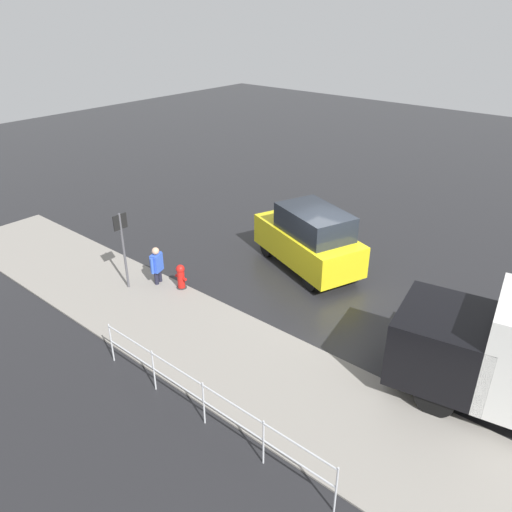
{
  "coord_description": "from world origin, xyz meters",
  "views": [
    {
      "loc": [
        -6.65,
        11.17,
        7.65
      ],
      "look_at": [
        1.87,
        1.06,
        0.9
      ],
      "focal_mm": 35.0,
      "sensor_mm": 36.0,
      "label": 1
    }
  ],
  "objects_px": {
    "moving_hatchback": "(309,239)",
    "pedestrian": "(157,264)",
    "sign_post": "(123,240)",
    "fire_hydrant": "(181,277)"
  },
  "relations": [
    {
      "from": "fire_hydrant",
      "to": "moving_hatchback",
      "type": "bearing_deg",
      "value": -120.78
    },
    {
      "from": "pedestrian",
      "to": "fire_hydrant",
      "type": "bearing_deg",
      "value": -162.07
    },
    {
      "from": "pedestrian",
      "to": "sign_post",
      "type": "bearing_deg",
      "value": 56.56
    },
    {
      "from": "sign_post",
      "to": "fire_hydrant",
      "type": "bearing_deg",
      "value": -141.71
    },
    {
      "from": "moving_hatchback",
      "to": "fire_hydrant",
      "type": "xyz_separation_m",
      "value": [
        2.11,
        3.54,
        -0.63
      ]
    },
    {
      "from": "pedestrian",
      "to": "moving_hatchback",
      "type": "bearing_deg",
      "value": -127.17
    },
    {
      "from": "fire_hydrant",
      "to": "pedestrian",
      "type": "bearing_deg",
      "value": 17.93
    },
    {
      "from": "moving_hatchback",
      "to": "sign_post",
      "type": "height_order",
      "value": "sign_post"
    },
    {
      "from": "moving_hatchback",
      "to": "pedestrian",
      "type": "height_order",
      "value": "moving_hatchback"
    },
    {
      "from": "pedestrian",
      "to": "sign_post",
      "type": "distance_m",
      "value": 1.26
    }
  ]
}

